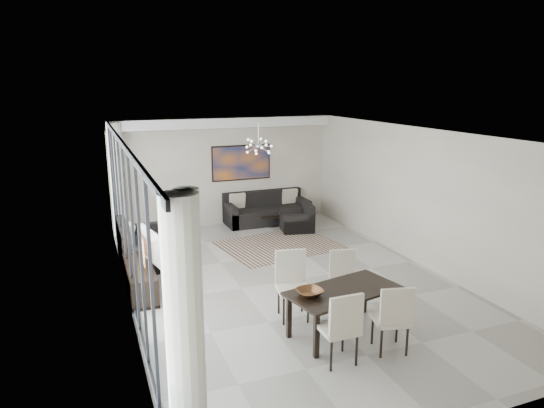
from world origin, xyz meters
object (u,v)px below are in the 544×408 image
coffee_table (270,218)px  television (146,247)px  sofa_main (266,212)px  tv_console (140,279)px  dining_table (343,295)px

coffee_table → television: (-3.70, -3.21, 0.66)m
sofa_main → tv_console: bearing=-137.3°
coffee_table → television: bearing=-139.0°
dining_table → sofa_main: bearing=80.1°
tv_console → television: bearing=21.1°
coffee_table → tv_console: bearing=-139.7°
sofa_main → dining_table: 6.36m
sofa_main → tv_console: (-3.84, -3.54, -0.02)m
coffee_table → sofa_main: sofa_main is taller
television → dining_table: (2.59, -2.77, -0.20)m
coffee_table → dining_table: (-1.11, -5.98, 0.46)m
sofa_main → television: television is taller
coffee_table → tv_console: size_ratio=0.53×
sofa_main → dining_table: size_ratio=1.23×
coffee_table → sofa_main: 0.29m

